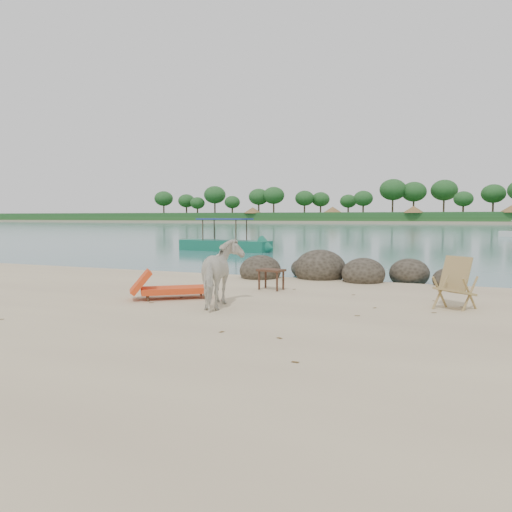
{
  "coord_description": "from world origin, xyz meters",
  "views": [
    {
      "loc": [
        3.7,
        -8.54,
        1.9
      ],
      "look_at": [
        -0.7,
        2.0,
        1.0
      ],
      "focal_mm": 35.0,
      "sensor_mm": 36.0,
      "label": 1
    }
  ],
  "objects": [
    {
      "name": "lounge_chair",
      "position": [
        -2.37,
        1.21,
        0.29
      ],
      "size": [
        1.95,
        1.71,
        0.58
      ],
      "primitive_type": null,
      "rotation": [
        0.0,
        0.0,
        0.65
      ],
      "color": "red",
      "rests_on": "ground"
    },
    {
      "name": "far_shore",
      "position": [
        0.0,
        170.0,
        0.0
      ],
      "size": [
        420.0,
        90.0,
        1.4
      ],
      "primitive_type": "cube",
      "color": "tan",
      "rests_on": "ground"
    },
    {
      "name": "dead_leaves",
      "position": [
        -0.17,
        0.65,
        0.01
      ],
      "size": [
        7.9,
        7.11,
        0.0
      ],
      "color": "brown",
      "rests_on": "ground"
    },
    {
      "name": "far_scenery",
      "position": [
        0.03,
        136.7,
        3.14
      ],
      "size": [
        420.0,
        18.0,
        9.5
      ],
      "color": "#1E4C1E",
      "rests_on": "ground"
    },
    {
      "name": "boulders",
      "position": [
        0.14,
        6.25,
        0.23
      ],
      "size": [
        6.46,
        3.02,
        1.18
      ],
      "rotation": [
        0.0,
        0.0,
        0.34
      ],
      "color": "black",
      "rests_on": "ground"
    },
    {
      "name": "boat_near",
      "position": [
        -8.91,
        17.03,
        1.5
      ],
      "size": [
        6.27,
        2.0,
        3.0
      ],
      "primitive_type": null,
      "rotation": [
        0.0,
        0.0,
        -0.1
      ],
      "color": "#14654C",
      "rests_on": "water"
    },
    {
      "name": "deck_chair",
      "position": [
        3.57,
        2.26,
        0.53
      ],
      "size": [
        0.97,
        0.99,
        1.06
      ],
      "primitive_type": null,
      "rotation": [
        0.0,
        0.0,
        -0.6
      ],
      "color": "#A59252",
      "rests_on": "ground"
    },
    {
      "name": "side_table",
      "position": [
        -0.82,
        3.29,
        0.27
      ],
      "size": [
        0.72,
        0.53,
        0.53
      ],
      "primitive_type": null,
      "rotation": [
        0.0,
        0.0,
        -0.17
      ],
      "color": "#341D15",
      "rests_on": "ground"
    },
    {
      "name": "cow",
      "position": [
        -0.91,
        0.7,
        0.7
      ],
      "size": [
        1.22,
        1.81,
        1.4
      ],
      "primitive_type": "imported",
      "rotation": [
        0.0,
        0.0,
        3.45
      ],
      "color": "white",
      "rests_on": "ground"
    },
    {
      "name": "water",
      "position": [
        0.0,
        90.0,
        0.0
      ],
      "size": [
        400.0,
        400.0,
        0.0
      ],
      "primitive_type": "plane",
      "color": "#36676D",
      "rests_on": "ground"
    }
  ]
}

